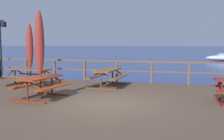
# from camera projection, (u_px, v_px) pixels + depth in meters

# --- Properties ---
(ground_plane) EXTENTS (600.00, 600.00, 0.00)m
(ground_plane) POSITION_uv_depth(u_px,v_px,m) (106.00, 123.00, 8.65)
(ground_plane) COLOR navy
(wooden_deck) EXTENTS (15.84, 9.53, 0.69)m
(wooden_deck) POSITION_uv_depth(u_px,v_px,m) (106.00, 113.00, 8.61)
(wooden_deck) COLOR brown
(wooden_deck) RESTS_ON ground
(railing_waterside_far) EXTENTS (15.64, 0.10, 1.09)m
(railing_waterside_far) POSITION_uv_depth(u_px,v_px,m) (134.00, 68.00, 12.92)
(railing_waterside_far) COLOR brown
(railing_waterside_far) RESTS_ON wooden_deck
(picnic_table_back_right) EXTENTS (2.02, 1.46, 0.78)m
(picnic_table_back_right) POSITION_uv_depth(u_px,v_px,m) (29.00, 73.00, 12.20)
(picnic_table_back_right) COLOR brown
(picnic_table_back_right) RESTS_ON wooden_deck
(picnic_table_mid_left) EXTENTS (1.56, 1.89, 0.78)m
(picnic_table_mid_left) POSITION_uv_depth(u_px,v_px,m) (40.00, 83.00, 9.22)
(picnic_table_mid_left) COLOR #993819
(picnic_table_mid_left) RESTS_ON wooden_deck
(picnic_table_front_left) EXTENTS (1.46, 2.01, 0.78)m
(picnic_table_front_left) POSITION_uv_depth(u_px,v_px,m) (107.00, 74.00, 11.76)
(picnic_table_front_left) COLOR brown
(picnic_table_front_left) RESTS_ON wooden_deck
(patio_umbrella_tall_front) EXTENTS (0.32, 0.32, 2.83)m
(patio_umbrella_tall_front) POSITION_uv_depth(u_px,v_px,m) (30.00, 46.00, 12.11)
(patio_umbrella_tall_front) COLOR #4C3828
(patio_umbrella_tall_front) RESTS_ON wooden_deck
(patio_umbrella_short_front) EXTENTS (0.32, 0.32, 3.05)m
(patio_umbrella_short_front) POSITION_uv_depth(u_px,v_px,m) (40.00, 43.00, 9.01)
(patio_umbrella_short_front) COLOR #4C3828
(patio_umbrella_short_front) RESTS_ON wooden_deck
(lamp_post_hooked) EXTENTS (0.61, 0.44, 3.20)m
(lamp_post_hooked) POSITION_uv_depth(u_px,v_px,m) (2.00, 40.00, 14.08)
(lamp_post_hooked) COLOR black
(lamp_post_hooked) RESTS_ON wooden_deck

